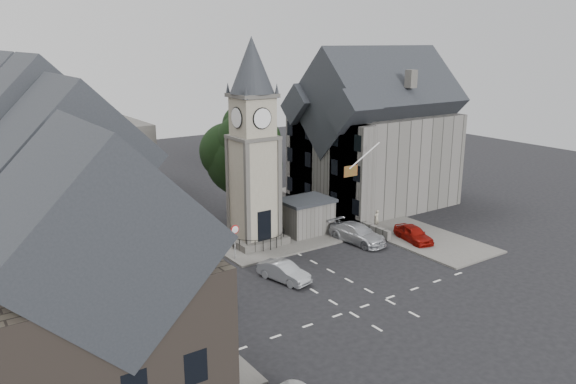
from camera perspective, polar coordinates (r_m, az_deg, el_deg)
ground at (r=39.70m, az=2.64°, el=-8.49°), size 120.00×120.00×0.00m
pavement_west at (r=39.53m, az=-17.75°, el=-9.24°), size 6.00×30.00×0.14m
pavement_east at (r=52.67m, az=7.84°, el=-2.52°), size 6.00×26.00×0.14m
central_island at (r=46.58m, az=-1.82°, el=-4.74°), size 10.00×8.00×0.16m
road_markings at (r=35.89m, az=8.04°, el=-11.31°), size 20.00×8.00×0.01m
clock_tower at (r=43.72m, az=-3.57°, el=4.84°), size 4.86×4.86×16.25m
stone_shelter at (r=47.48m, az=1.84°, el=-2.48°), size 4.30×3.30×3.08m
town_tree at (r=49.17m, az=-4.56°, el=4.61°), size 7.20×7.20×10.80m
warning_sign_post at (r=41.58m, az=-5.40°, el=-4.43°), size 0.70×0.19×2.85m
terrace_pink at (r=46.36m, az=-25.60°, el=2.03°), size 8.10×7.60×12.80m
terrace_cream at (r=38.66m, az=-23.63°, el=-0.11°), size 8.10×7.60×12.80m
terrace_tudor at (r=31.22m, az=-20.63°, el=-3.99°), size 8.10×7.60×12.00m
building_sw_stone at (r=23.11m, az=-18.41°, el=-12.83°), size 8.60×7.60×10.40m
backdrop_west at (r=59.04m, az=-23.92°, el=2.17°), size 20.00×10.00×8.00m
east_building at (r=55.73m, az=8.75°, el=4.98°), size 14.40×11.40×12.60m
east_boundary_wall at (r=52.26m, az=4.11°, el=-2.12°), size 0.40×16.00×0.90m
flagpole at (r=45.47m, az=7.78°, el=3.69°), size 3.68×0.10×2.74m
car_west_blue at (r=35.56m, az=-9.29°, el=-10.23°), size 4.72×4.37×1.57m
car_west_silver at (r=33.37m, az=-12.15°, el=-12.19°), size 4.77×4.01×1.54m
car_west_grey at (r=38.11m, az=-15.61°, el=-9.11°), size 4.77×3.07×1.22m
car_island_silver at (r=38.64m, az=-0.42°, el=-8.10°), size 2.30×4.19×1.31m
car_island_east at (r=46.05m, az=7.06°, el=-4.20°), size 2.74×5.43×1.51m
car_east_red at (r=46.99m, az=12.62°, el=-4.16°), size 2.37×4.23×1.36m
pedestrian at (r=50.20m, az=8.99°, el=-2.64°), size 0.58×0.40×1.50m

